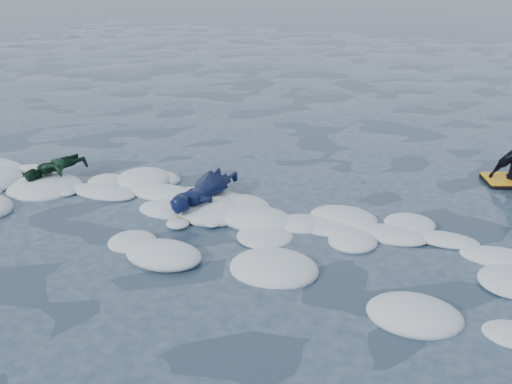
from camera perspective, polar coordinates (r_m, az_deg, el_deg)
ground at (r=9.51m, az=-10.75°, el=-4.12°), size 120.00×120.00×0.00m
foam_band at (r=10.30m, az=-7.63°, el=-1.81°), size 12.00×3.10×0.30m
prone_woman_unit at (r=10.40m, az=-4.74°, el=-0.06°), size 1.08×1.77×0.45m
prone_child_unit at (r=11.87m, az=-17.39°, el=1.77°), size 0.93×1.24×0.43m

